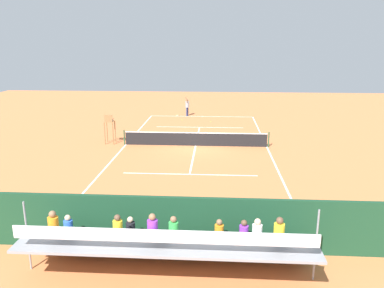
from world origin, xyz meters
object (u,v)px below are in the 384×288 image
at_px(courtside_bench, 220,227).
at_px(tennis_ball_near, 182,120).
at_px(tennis_player, 187,106).
at_px(tennis_racket, 178,115).
at_px(bleacher_stand, 169,244).
at_px(equipment_bag, 163,236).
at_px(tennis_ball_far, 211,122).
at_px(umpire_chair, 109,126).
at_px(tennis_net, 196,139).

height_order(courtside_bench, tennis_ball_near, courtside_bench).
distance_m(courtside_bench, tennis_player, 24.69).
bearing_deg(courtside_bench, tennis_racket, -80.66).
bearing_deg(bleacher_stand, equipment_bag, -75.86).
relative_size(equipment_bag, tennis_ball_far, 13.64).
bearing_deg(bleacher_stand, umpire_chair, -68.29).
xyz_separation_m(umpire_chair, equipment_bag, (-5.71, 13.62, -1.13)).
bearing_deg(tennis_player, bleacher_stand, 93.11).
xyz_separation_m(tennis_player, tennis_ball_far, (-2.39, 2.93, -0.98)).
bearing_deg(tennis_ball_far, tennis_ball_near, -14.08).
xyz_separation_m(tennis_net, bleacher_stand, (-0.00, 15.35, 0.46)).
bearing_deg(tennis_ball_near, tennis_racket, -74.54).
xyz_separation_m(tennis_player, tennis_racket, (0.98, -0.12, -1.00)).
distance_m(tennis_racket, tennis_ball_near, 2.45).
bearing_deg(tennis_player, tennis_net, 97.32).
xyz_separation_m(tennis_net, tennis_ball_near, (1.77, -8.98, -0.47)).
bearing_deg(tennis_ball_near, tennis_player, -98.29).
distance_m(tennis_net, tennis_racket, 11.61).
height_order(bleacher_stand, tennis_ball_far, bleacher_stand).
height_order(tennis_net, umpire_chair, umpire_chair).
bearing_deg(tennis_player, courtside_bench, 97.14).
relative_size(umpire_chair, courtside_bench, 1.19).
height_order(tennis_net, tennis_player, tennis_player).
distance_m(umpire_chair, tennis_ball_far, 10.86).
relative_size(equipment_bag, tennis_ball_near, 13.64).
distance_m(tennis_net, bleacher_stand, 15.36).
bearing_deg(bleacher_stand, tennis_racket, -84.81).
bearing_deg(tennis_ball_far, tennis_net, 83.51).
relative_size(bleacher_stand, tennis_player, 4.70).
bearing_deg(bleacher_stand, courtside_bench, -127.93).
xyz_separation_m(courtside_bench, tennis_ball_far, (0.68, -21.57, -0.53)).
bearing_deg(equipment_bag, tennis_net, -92.09).
relative_size(tennis_net, equipment_bag, 11.44).
bearing_deg(tennis_net, tennis_ball_near, -78.85).
relative_size(tennis_net, courtside_bench, 5.72).
xyz_separation_m(umpire_chair, tennis_racket, (-3.78, -11.12, -1.30)).
bearing_deg(tennis_ball_far, tennis_racket, -42.11).
bearing_deg(tennis_racket, tennis_player, 173.15).
bearing_deg(umpire_chair, courtside_bench, 120.11).
height_order(tennis_net, bleacher_stand, bleacher_stand).
distance_m(umpire_chair, equipment_bag, 14.81).
bearing_deg(umpire_chair, tennis_racket, -108.76).
distance_m(equipment_bag, tennis_racket, 24.82).
distance_m(tennis_ball_near, tennis_ball_far, 2.80).
bearing_deg(equipment_bag, umpire_chair, -67.26).
height_order(bleacher_stand, equipment_bag, bleacher_stand).
distance_m(umpire_chair, tennis_player, 11.99).
height_order(bleacher_stand, tennis_player, bleacher_stand).
xyz_separation_m(umpire_chair, tennis_ball_near, (-4.43, -8.76, -1.28)).
relative_size(courtside_bench, tennis_ball_far, 27.27).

